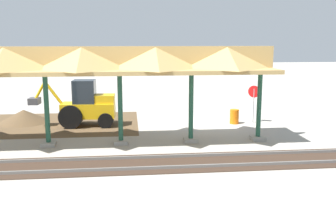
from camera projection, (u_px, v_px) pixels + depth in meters
The scene contains 8 objects.
ground_plane at pixel (207, 122), 23.88m from camera, with size 120.00×120.00×0.00m, color #9E998E.
dirt_work_zone at pixel (56, 124), 23.43m from camera, with size 10.22×7.00×0.01m, color brown.
platform_canopy at pixel (44, 62), 17.90m from camera, with size 22.67×3.20×4.90m.
rail_tracks at pixel (243, 160), 16.31m from camera, with size 60.00×2.58×0.15m.
stop_sign at pixel (254, 96), 23.52m from camera, with size 0.64×0.46×2.37m.
backhoe at pixel (86, 105), 22.72m from camera, with size 5.13×1.80×2.82m.
dirt_mound at pixel (24, 122), 23.91m from camera, with size 6.39×6.39×1.63m, color brown.
traffic_barrel at pixel (234, 117), 23.45m from camera, with size 0.56×0.56×0.90m, color orange.
Camera 1 is at (4.89, 22.94, 5.24)m, focal length 40.00 mm.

